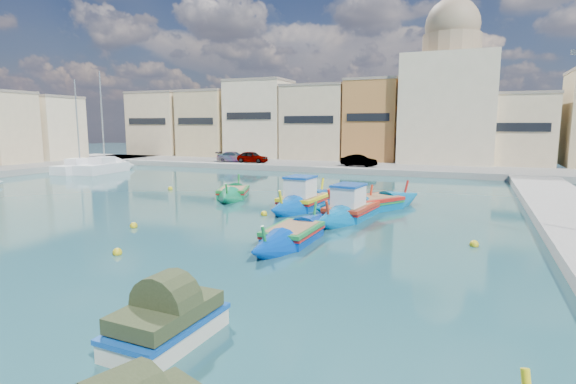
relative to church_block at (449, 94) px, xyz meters
The scene contains 14 objects.
ground 42.08m from the church_block, 104.04° to the right, with size 160.00×160.00×0.00m, color #164043.
north_quay 15.16m from the church_block, 141.34° to the right, with size 80.00×8.00×0.60m, color gray.
north_townhouses 4.81m from the church_block, 169.17° to the right, with size 83.20×7.87×10.19m.
church_block is the anchor object (origin of this frame).
parked_cars 21.73m from the church_block, 152.41° to the right, with size 19.01×2.31×1.31m.
luzzu_turquoise_cabin 33.62m from the church_block, 95.13° to the right, with size 2.98×9.01×2.84m.
luzzu_blue_cabin 32.56m from the church_block, 101.49° to the right, with size 2.60×8.53×2.98m.
luzzu_cyan_mid 31.08m from the church_block, 94.66° to the right, with size 6.44×8.59×2.61m.
luzzu_green 32.51m from the church_block, 112.67° to the right, with size 4.16×7.33×2.25m.
luzzu_blue_south 39.43m from the church_block, 95.91° to the right, with size 1.91×7.80×2.24m.
tender_near 48.66m from the church_block, 93.88° to the right, with size 1.70×2.96×1.43m.
yacht_north 38.36m from the church_block, 150.17° to the right, with size 3.16×8.51×11.11m.
yacht_midnorth 40.75m from the church_block, 149.80° to the right, with size 2.31×7.23×10.19m.
mooring_buoys 35.84m from the church_block, 103.56° to the right, with size 21.97×19.76×0.36m.
Camera 1 is at (13.01, -15.79, 4.95)m, focal length 28.00 mm.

